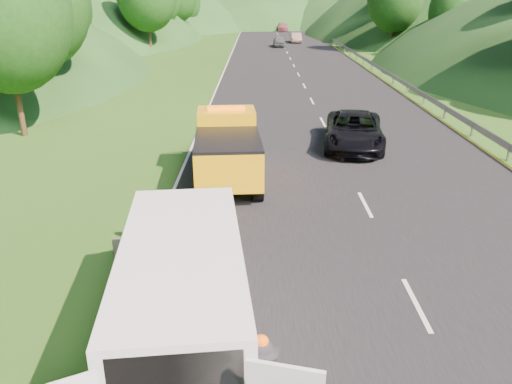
{
  "coord_description": "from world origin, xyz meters",
  "views": [
    {
      "loc": [
        -0.78,
        -11.98,
        6.86
      ],
      "look_at": [
        -0.8,
        1.96,
        1.3
      ],
      "focal_mm": 35.0,
      "sensor_mm": 36.0,
      "label": 1
    }
  ],
  "objects_px": {
    "child": "(171,274)",
    "passing_suv": "(353,147)",
    "woman": "(152,246)",
    "tow_truck": "(227,148)",
    "suitcase": "(121,249)",
    "white_van": "(184,290)"
  },
  "relations": [
    {
      "from": "child",
      "to": "passing_suv",
      "type": "bearing_deg",
      "value": 112.56
    },
    {
      "from": "woman",
      "to": "child",
      "type": "relative_size",
      "value": 1.68
    },
    {
      "from": "tow_truck",
      "to": "suitcase",
      "type": "xyz_separation_m",
      "value": [
        -2.62,
        -6.37,
        -1.01
      ]
    },
    {
      "from": "tow_truck",
      "to": "white_van",
      "type": "height_order",
      "value": "tow_truck"
    },
    {
      "from": "child",
      "to": "suitcase",
      "type": "bearing_deg",
      "value": -154.85
    },
    {
      "from": "woman",
      "to": "tow_truck",
      "type": "bearing_deg",
      "value": -39.06
    },
    {
      "from": "passing_suv",
      "to": "white_van",
      "type": "bearing_deg",
      "value": -103.49
    },
    {
      "from": "white_van",
      "to": "woman",
      "type": "xyz_separation_m",
      "value": [
        -1.63,
        4.52,
        -1.42
      ]
    },
    {
      "from": "white_van",
      "to": "suitcase",
      "type": "height_order",
      "value": "white_van"
    },
    {
      "from": "suitcase",
      "to": "passing_suv",
      "type": "bearing_deg",
      "value": 52.44
    },
    {
      "from": "white_van",
      "to": "child",
      "type": "bearing_deg",
      "value": 98.99
    },
    {
      "from": "child",
      "to": "white_van",
      "type": "bearing_deg",
      "value": -21.72
    },
    {
      "from": "child",
      "to": "passing_suv",
      "type": "relative_size",
      "value": 0.15
    },
    {
      "from": "woman",
      "to": "suitcase",
      "type": "bearing_deg",
      "value": 118.58
    },
    {
      "from": "tow_truck",
      "to": "white_van",
      "type": "distance_m",
      "value": 10.12
    },
    {
      "from": "passing_suv",
      "to": "woman",
      "type": "bearing_deg",
      "value": -118.22
    },
    {
      "from": "white_van",
      "to": "child",
      "type": "relative_size",
      "value": 8.26
    },
    {
      "from": "woman",
      "to": "child",
      "type": "xyz_separation_m",
      "value": [
        0.82,
        -1.58,
        0.0
      ]
    },
    {
      "from": "tow_truck",
      "to": "child",
      "type": "height_order",
      "value": "tow_truck"
    },
    {
      "from": "white_van",
      "to": "woman",
      "type": "bearing_deg",
      "value": 103.52
    },
    {
      "from": "white_van",
      "to": "passing_suv",
      "type": "xyz_separation_m",
      "value": [
        6.07,
        14.65,
        -1.42
      ]
    },
    {
      "from": "tow_truck",
      "to": "suitcase",
      "type": "relative_size",
      "value": 10.43
    }
  ]
}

